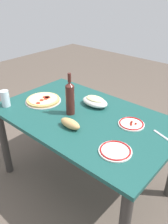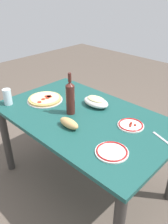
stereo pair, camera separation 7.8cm
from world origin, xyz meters
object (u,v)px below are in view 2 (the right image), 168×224
at_px(dining_table, 84,127).
at_px(bread_loaf, 69,123).
at_px(side_plate_far, 112,152).
at_px(water_glass, 7,97).
at_px(pepperoni_pizza, 45,99).
at_px(side_plate_near, 131,125).
at_px(baked_pasta_dish, 96,101).
at_px(wine_bottle, 70,97).

bearing_deg(dining_table, bread_loaf, -77.95).
bearing_deg(side_plate_far, water_glass, -174.07).
bearing_deg(pepperoni_pizza, side_plate_near, 13.06).
height_order(dining_table, baked_pasta_dish, baked_pasta_dish).
bearing_deg(wine_bottle, bread_loaf, -46.10).
relative_size(wine_bottle, water_glass, 2.45).
distance_m(pepperoni_pizza, side_plate_far, 0.89).
bearing_deg(side_plate_near, water_glass, -155.05).
bearing_deg(wine_bottle, water_glass, -151.80).
height_order(dining_table, pepperoni_pizza, pepperoni_pizza).
height_order(water_glass, side_plate_near, water_glass).
bearing_deg(side_plate_far, side_plate_near, 105.01).
xyz_separation_m(dining_table, bread_loaf, (0.04, -0.20, 0.14)).
xyz_separation_m(baked_pasta_dish, wine_bottle, (-0.06, -0.24, 0.10)).
bearing_deg(side_plate_far, bread_loaf, 178.45).
xyz_separation_m(dining_table, water_glass, (-0.60, -0.32, 0.18)).
bearing_deg(pepperoni_pizza, water_glass, -122.82).
bearing_deg(side_plate_far, baked_pasta_dish, 140.81).
distance_m(dining_table, water_glass, 0.71).
xyz_separation_m(dining_table, wine_bottle, (-0.10, -0.05, 0.25)).
xyz_separation_m(pepperoni_pizza, side_plate_near, (0.79, 0.18, -0.01)).
relative_size(dining_table, side_plate_far, 6.83).
bearing_deg(pepperoni_pizza, wine_bottle, 1.07).
relative_size(pepperoni_pizza, water_glass, 2.27).
bearing_deg(water_glass, side_plate_near, 24.95).
distance_m(dining_table, bread_loaf, 0.25).
bearing_deg(bread_loaf, pepperoni_pizza, 163.27).
distance_m(baked_pasta_dish, side_plate_near, 0.40).
relative_size(side_plate_near, bread_loaf, 1.09).
relative_size(pepperoni_pizza, side_plate_near, 1.63).
distance_m(water_glass, bread_loaf, 0.66).
height_order(side_plate_near, side_plate_far, side_plate_near).
distance_m(side_plate_near, bread_loaf, 0.45).
distance_m(wine_bottle, side_plate_far, 0.58).
relative_size(pepperoni_pizza, baked_pasta_dish, 1.31).
xyz_separation_m(water_glass, side_plate_near, (0.96, 0.45, -0.06)).
bearing_deg(bread_loaf, water_glass, -169.49).
height_order(wine_bottle, side_plate_near, wine_bottle).
bearing_deg(water_glass, bread_loaf, 10.51).
bearing_deg(water_glass, dining_table, 27.80).
height_order(wine_bottle, bread_loaf, wine_bottle).
distance_m(dining_table, side_plate_far, 0.51).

